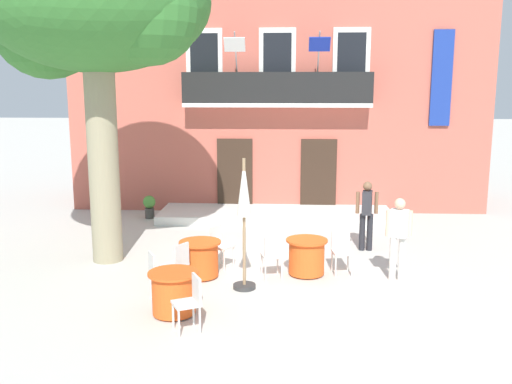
{
  "coord_description": "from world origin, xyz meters",
  "views": [
    {
      "loc": [
        0.38,
        -12.07,
        3.83
      ],
      "look_at": [
        -0.34,
        1.42,
        1.3
      ],
      "focal_mm": 38.88,
      "sensor_mm": 36.0,
      "label": 1
    }
  ],
  "objects": [
    {
      "name": "ground_planter_left",
      "position": [
        -3.67,
        3.92,
        0.39
      ],
      "size": [
        0.36,
        0.36,
        0.69
      ],
      "color": "#47423D",
      "rests_on": "ground"
    },
    {
      "name": "entrance_step_platform",
      "position": [
        0.11,
        3.99,
        0.12
      ],
      "size": [
        6.85,
        2.02,
        0.25
      ],
      "primitive_type": "cube",
      "color": "silver",
      "rests_on": "ground"
    },
    {
      "name": "cafe_chair_middle_0",
      "position": [
        1.58,
        -0.79,
        0.53
      ],
      "size": [
        0.45,
        0.45,
        0.91
      ],
      "color": "silver",
      "rests_on": "ground"
    },
    {
      "name": "cafe_chair_front_1",
      "position": [
        -1.11,
        -3.79,
        0.53
      ],
      "size": [
        0.54,
        0.54,
        0.91
      ],
      "color": "silver",
      "rests_on": "ground"
    },
    {
      "name": "cafe_table_middle",
      "position": [
        0.84,
        -0.96,
        0.39
      ],
      "size": [
        0.86,
        0.86,
        0.76
      ],
      "color": "#EA561E",
      "rests_on": "ground"
    },
    {
      "name": "cafe_umbrella",
      "position": [
        -0.39,
        -1.84,
        1.67
      ],
      "size": [
        0.44,
        0.44,
        2.55
      ],
      "color": "#997A56",
      "rests_on": "ground"
    },
    {
      "name": "cafe_chair_front_0",
      "position": [
        -1.93,
        -2.53,
        0.53
      ],
      "size": [
        0.54,
        0.54,
        0.91
      ],
      "color": "silver",
      "rests_on": "ground"
    },
    {
      "name": "cafe_table_front",
      "position": [
        -1.51,
        -3.16,
        0.39
      ],
      "size": [
        0.86,
        0.86,
        0.76
      ],
      "color": "#EA561E",
      "rests_on": "ground"
    },
    {
      "name": "plane_tree",
      "position": [
        -3.68,
        -0.16,
        5.44
      ],
      "size": [
        4.96,
        4.36,
        7.05
      ],
      "color": "gray",
      "rests_on": "ground"
    },
    {
      "name": "ground_plane",
      "position": [
        0.0,
        0.0,
        0.0
      ],
      "size": [
        120.0,
        120.0,
        0.0
      ],
      "primitive_type": "plane",
      "color": "beige"
    },
    {
      "name": "pedestrian_mid_plaza",
      "position": [
        2.32,
        0.9,
        0.95
      ],
      "size": [
        0.53,
        0.38,
        1.68
      ],
      "color": "#232328",
      "rests_on": "ground"
    },
    {
      "name": "pedestrian_near_entrance",
      "position": [
        2.66,
        -1.19,
        0.96
      ],
      "size": [
        0.53,
        0.35,
        1.69
      ],
      "color": "silver",
      "rests_on": "ground"
    },
    {
      "name": "cafe_table_near_tree",
      "position": [
        -1.35,
        -1.23,
        0.39
      ],
      "size": [
        0.86,
        0.86,
        0.76
      ],
      "color": "#EA561E",
      "rests_on": "ground"
    },
    {
      "name": "building_facade",
      "position": [
        0.11,
        6.99,
        3.75
      ],
      "size": [
        13.0,
        5.09,
        7.5
      ],
      "color": "#BC5B4C",
      "rests_on": "ground"
    },
    {
      "name": "cafe_chair_near_tree_0",
      "position": [
        -1.68,
        -1.91,
        0.53
      ],
      "size": [
        0.55,
        0.55,
        0.91
      ],
      "color": "silver",
      "rests_on": "ground"
    },
    {
      "name": "cafe_chair_middle_1",
      "position": [
        0.14,
        -1.24,
        0.53
      ],
      "size": [
        0.49,
        0.49,
        0.91
      ],
      "color": "silver",
      "rests_on": "ground"
    },
    {
      "name": "cafe_chair_near_tree_1",
      "position": [
        -1.02,
        -0.55,
        0.53
      ],
      "size": [
        0.55,
        0.55,
        0.91
      ],
      "color": "silver",
      "rests_on": "ground"
    }
  ]
}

